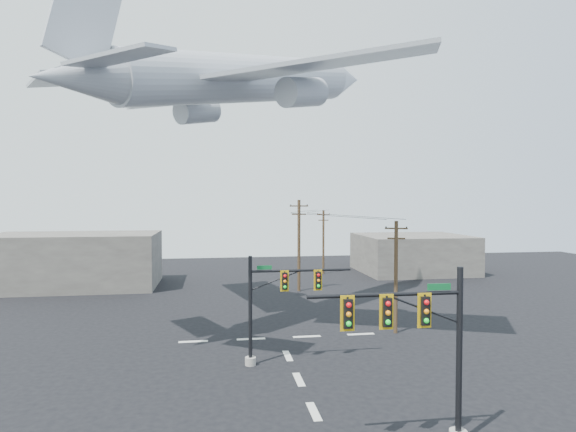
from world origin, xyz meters
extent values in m
plane|color=black|center=(0.00, 0.00, 0.00)|extent=(120.00, 120.00, 0.00)
cube|color=silver|center=(0.00, 0.00, 0.01)|extent=(0.40, 2.00, 0.01)
cube|color=silver|center=(0.00, 4.00, 0.01)|extent=(0.40, 2.00, 0.01)
cube|color=silver|center=(0.00, 8.00, 0.01)|extent=(0.40, 2.00, 0.01)
cube|color=silver|center=(-6.00, 12.00, 0.01)|extent=(2.00, 0.40, 0.01)
cube|color=silver|center=(-2.00, 12.00, 0.01)|extent=(2.00, 0.40, 0.01)
cube|color=silver|center=(2.00, 12.00, 0.01)|extent=(2.00, 0.40, 0.01)
cube|color=silver|center=(6.00, 12.00, 0.01)|extent=(2.00, 0.40, 0.01)
cylinder|color=black|center=(5.17, -3.70, 3.58)|extent=(0.25, 0.25, 7.15)
cylinder|color=black|center=(2.06, -3.70, 6.13)|extent=(6.23, 0.16, 0.16)
cylinder|color=black|center=(3.62, -3.70, 5.52)|extent=(3.35, 0.08, 0.08)
cube|color=black|center=(3.62, -3.85, 5.49)|extent=(0.35, 0.31, 1.12)
cube|color=#C7970B|center=(3.62, -3.83, 5.49)|extent=(0.56, 0.04, 1.38)
sphere|color=red|center=(3.62, -4.03, 5.84)|extent=(0.20, 0.20, 0.20)
sphere|color=orange|center=(3.62, -4.03, 5.49)|extent=(0.20, 0.20, 0.20)
sphere|color=#0DD825|center=(3.62, -4.03, 5.13)|extent=(0.20, 0.20, 0.20)
cube|color=black|center=(2.06, -3.85, 5.49)|extent=(0.35, 0.31, 1.12)
cube|color=#C7970B|center=(2.06, -3.83, 5.49)|extent=(0.56, 0.04, 1.38)
sphere|color=red|center=(2.06, -4.03, 5.84)|extent=(0.20, 0.20, 0.20)
sphere|color=orange|center=(2.06, -4.03, 5.49)|extent=(0.20, 0.20, 0.20)
sphere|color=#0DD825|center=(2.06, -4.03, 5.13)|extent=(0.20, 0.20, 0.20)
cube|color=black|center=(0.50, -3.85, 5.49)|extent=(0.35, 0.31, 1.12)
cube|color=#C7970B|center=(0.50, -3.83, 5.49)|extent=(0.56, 0.04, 1.38)
sphere|color=red|center=(0.50, -4.03, 5.84)|extent=(0.20, 0.20, 0.20)
sphere|color=orange|center=(0.50, -4.03, 5.49)|extent=(0.20, 0.20, 0.20)
sphere|color=#0DD825|center=(0.50, -4.03, 5.13)|extent=(0.20, 0.20, 0.20)
cube|color=#0B5325|center=(4.25, -3.76, 6.38)|extent=(0.97, 0.04, 0.27)
cylinder|color=gray|center=(-2.44, 6.72, 0.23)|extent=(0.65, 0.65, 0.46)
cylinder|color=black|center=(-2.44, 6.72, 3.25)|extent=(0.22, 0.22, 6.51)
cylinder|color=black|center=(0.61, 6.72, 5.58)|extent=(6.09, 0.15, 0.15)
cylinder|color=black|center=(-0.91, 6.72, 5.02)|extent=(3.24, 0.07, 0.07)
cube|color=black|center=(-0.41, 6.58, 4.99)|extent=(0.32, 0.28, 1.02)
cube|color=#C7970B|center=(-0.41, 6.60, 4.99)|extent=(0.51, 0.04, 1.25)
sphere|color=red|center=(-0.41, 6.42, 5.32)|extent=(0.19, 0.19, 0.19)
sphere|color=orange|center=(-0.41, 6.42, 4.99)|extent=(0.19, 0.19, 0.19)
sphere|color=#0DD825|center=(-0.41, 6.42, 4.67)|extent=(0.19, 0.19, 0.19)
cube|color=black|center=(1.62, 6.58, 4.99)|extent=(0.32, 0.28, 1.02)
cube|color=#C7970B|center=(1.62, 6.60, 4.99)|extent=(0.51, 0.04, 1.25)
sphere|color=red|center=(1.62, 6.42, 5.32)|extent=(0.19, 0.19, 0.19)
sphere|color=orange|center=(1.62, 6.42, 4.99)|extent=(0.19, 0.19, 0.19)
sphere|color=#0DD825|center=(1.62, 6.42, 4.67)|extent=(0.19, 0.19, 0.19)
cube|color=#0B5325|center=(-1.60, 6.66, 5.81)|extent=(0.88, 0.04, 0.24)
cylinder|color=#4C3520|center=(8.64, 11.96, 4.13)|extent=(0.28, 0.28, 8.26)
cube|color=#4C3520|center=(8.64, 11.96, 7.71)|extent=(1.57, 0.74, 0.11)
cube|color=#4C3520|center=(8.64, 11.96, 6.98)|extent=(1.23, 0.60, 0.11)
cylinder|color=black|center=(7.96, 12.24, 7.80)|extent=(0.09, 0.09, 0.11)
cylinder|color=black|center=(8.64, 11.96, 7.80)|extent=(0.09, 0.09, 0.11)
cylinder|color=black|center=(9.32, 11.68, 7.80)|extent=(0.09, 0.09, 0.11)
cylinder|color=#4C3520|center=(4.43, 29.02, 4.89)|extent=(0.33, 0.33, 9.79)
cube|color=#4C3520|center=(4.43, 29.02, 9.13)|extent=(1.98, 0.42, 0.13)
cube|color=#4C3520|center=(4.43, 29.02, 8.25)|extent=(1.54, 0.36, 0.13)
cylinder|color=black|center=(3.56, 29.15, 9.24)|extent=(0.11, 0.11, 0.13)
cylinder|color=black|center=(4.43, 29.02, 9.24)|extent=(0.11, 0.11, 0.13)
cylinder|color=black|center=(5.30, 28.89, 9.24)|extent=(0.11, 0.11, 0.13)
cylinder|color=#4C3520|center=(9.72, 40.35, 4.21)|extent=(0.29, 0.29, 8.42)
cube|color=#4C3520|center=(9.72, 40.35, 7.84)|extent=(1.70, 0.53, 0.11)
cube|color=#4C3520|center=(9.72, 40.35, 7.08)|extent=(1.33, 0.44, 0.11)
cylinder|color=black|center=(8.98, 40.53, 7.94)|extent=(0.10, 0.10, 0.11)
cylinder|color=black|center=(9.72, 40.35, 7.94)|extent=(0.10, 0.10, 0.11)
cylinder|color=black|center=(10.46, 40.16, 7.94)|extent=(0.10, 0.10, 0.11)
cylinder|color=black|center=(5.73, 20.49, 8.37)|extent=(4.38, 17.06, 0.03)
cylinder|color=black|center=(6.25, 34.68, 8.43)|extent=(5.43, 11.34, 0.03)
cylinder|color=black|center=(7.34, 20.49, 8.37)|extent=(4.09, 17.06, 0.03)
cylinder|color=black|center=(7.90, 34.68, 8.43)|extent=(5.20, 11.34, 0.03)
cylinder|color=#A4A7B0|center=(-1.93, 16.22, 19.21)|extent=(19.69, 18.00, 7.66)
cone|color=#A4A7B0|center=(8.34, 25.30, 21.72)|extent=(6.62, 6.44, 4.47)
cone|color=#A4A7B0|center=(-12.20, 7.14, 16.70)|extent=(6.33, 6.13, 4.12)
cube|color=#A4A7B0|center=(-8.41, 21.29, 18.59)|extent=(9.02, 15.53, 1.19)
cube|color=#A4A7B0|center=(2.30, 9.17, 18.59)|extent=(15.50, 10.50, 1.19)
cylinder|color=#A4A7B0|center=(-5.90, 20.26, 17.32)|extent=(4.29, 4.13, 2.65)
cylinder|color=#A4A7B0|center=(1.59, 11.79, 17.32)|extent=(4.29, 4.13, 2.65)
cube|color=#A4A7B0|center=(-11.72, 7.56, 20.27)|extent=(3.88, 3.48, 6.39)
cube|color=#A4A7B0|center=(-14.19, 10.21, 17.26)|extent=(4.74, 6.17, 0.65)
cube|color=#A4A7B0|center=(-9.40, 4.79, 17.26)|extent=(6.09, 5.19, 0.65)
cube|color=slate|center=(-20.00, 35.00, 3.00)|extent=(18.00, 10.00, 6.00)
cube|color=slate|center=(22.00, 40.00, 2.50)|extent=(14.00, 12.00, 5.00)
camera|label=1|loc=(-4.51, -21.50, 9.85)|focal=30.00mm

